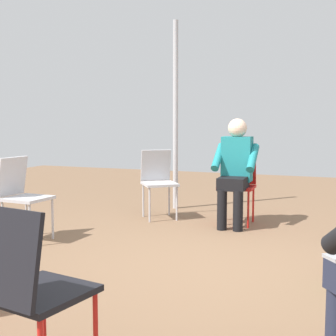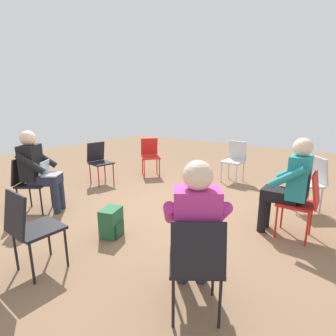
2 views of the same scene
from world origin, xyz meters
name	(u,v)px [view 1 (image 1 of 2)]	position (x,y,z in m)	size (l,w,h in m)	color
ground_plane	(221,269)	(0.00, 0.00, 0.00)	(14.00, 14.00, 0.00)	brown
chair_northeast	(158,178)	(1.72, 1.29, 0.50)	(0.58, 0.58, 0.85)	#B7B7BC
chair_north	(22,192)	(0.15, 2.12, 0.50)	(0.42, 0.45, 0.85)	#B7B7BC
chair_east	(238,182)	(1.79, 0.29, 0.50)	(0.45, 0.42, 0.85)	red
chair_west	(28,285)	(-2.01, 0.32, 0.50)	(0.49, 0.46, 0.85)	black
person_in_teal	(235,166)	(1.62, 0.29, 0.69)	(0.53, 0.51, 1.24)	black
tent_pole_far	(176,116)	(2.38, 1.32, 1.28)	(0.07, 0.07, 2.56)	#B2B2B7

